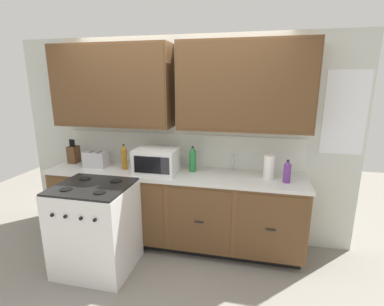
# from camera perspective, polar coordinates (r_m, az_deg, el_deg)

# --- Properties ---
(ground_plane) EXTENTS (8.00, 8.00, 0.00)m
(ground_plane) POSITION_cam_1_polar(r_m,az_deg,el_deg) (3.47, -5.08, -20.13)
(ground_plane) COLOR gray
(wall_unit) EXTENTS (4.19, 0.40, 2.48)m
(wall_unit) POSITION_cam_1_polar(r_m,az_deg,el_deg) (3.36, -3.06, 9.24)
(wall_unit) COLOR silver
(wall_unit) RESTS_ON ground_plane
(counter_run) EXTENTS (3.02, 0.64, 0.93)m
(counter_run) POSITION_cam_1_polar(r_m,az_deg,el_deg) (3.48, -3.71, -10.95)
(counter_run) COLOR black
(counter_run) RESTS_ON ground_plane
(stove_range) EXTENTS (0.76, 0.68, 0.95)m
(stove_range) POSITION_cam_1_polar(r_m,az_deg,el_deg) (3.23, -18.86, -14.04)
(stove_range) COLOR white
(stove_range) RESTS_ON ground_plane
(microwave) EXTENTS (0.48, 0.37, 0.28)m
(microwave) POSITION_cam_1_polar(r_m,az_deg,el_deg) (3.29, -7.22, -1.56)
(microwave) COLOR white
(microwave) RESTS_ON counter_run
(toaster) EXTENTS (0.28, 0.18, 0.19)m
(toaster) POSITION_cam_1_polar(r_m,az_deg,el_deg) (3.69, -18.79, -1.19)
(toaster) COLOR #B7B7BC
(toaster) RESTS_ON counter_run
(knife_block) EXTENTS (0.11, 0.14, 0.31)m
(knife_block) POSITION_cam_1_polar(r_m,az_deg,el_deg) (3.97, -22.79, -0.19)
(knife_block) COLOR #52361E
(knife_block) RESTS_ON counter_run
(sink_faucet) EXTENTS (0.02, 0.02, 0.20)m
(sink_faucet) POSITION_cam_1_polar(r_m,az_deg,el_deg) (3.37, 8.17, -1.89)
(sink_faucet) COLOR #B2B5BA
(sink_faucet) RESTS_ON counter_run
(paper_towel_roll) EXTENTS (0.12, 0.12, 0.26)m
(paper_towel_roll) POSITION_cam_1_polar(r_m,az_deg,el_deg) (3.17, 15.27, -2.73)
(paper_towel_roll) COLOR white
(paper_towel_roll) RESTS_ON counter_run
(bottle_violet) EXTENTS (0.08, 0.08, 0.24)m
(bottle_violet) POSITION_cam_1_polar(r_m,az_deg,el_deg) (3.10, 18.67, -3.56)
(bottle_violet) COLOR #663384
(bottle_violet) RESTS_ON counter_run
(bottle_amber) EXTENTS (0.07, 0.07, 0.31)m
(bottle_amber) POSITION_cam_1_polar(r_m,az_deg,el_deg) (3.47, -13.53, -0.82)
(bottle_amber) COLOR #9E6619
(bottle_amber) RESTS_ON counter_run
(bottle_green) EXTENTS (0.08, 0.08, 0.30)m
(bottle_green) POSITION_cam_1_polar(r_m,az_deg,el_deg) (3.30, 0.16, -1.27)
(bottle_green) COLOR #237A38
(bottle_green) RESTS_ON counter_run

